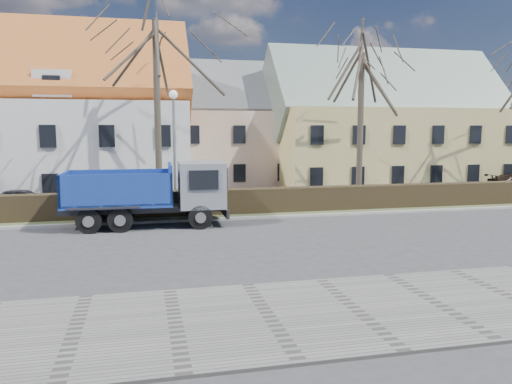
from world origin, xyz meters
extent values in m
plane|color=#373739|center=(0.00, 0.00, 0.00)|extent=(120.00, 120.00, 0.00)
cube|color=slate|center=(0.00, -8.50, 0.04)|extent=(80.00, 5.00, 0.08)
cube|color=#9C988F|center=(0.00, 4.60, 0.06)|extent=(80.00, 0.30, 0.12)
cube|color=#424D2B|center=(0.00, 6.20, 0.05)|extent=(80.00, 3.00, 0.10)
cube|color=black|center=(0.00, 6.00, 0.65)|extent=(60.00, 0.90, 1.30)
imported|color=#23232B|center=(-9.45, 10.04, 0.62)|extent=(3.71, 1.68, 1.24)
camera|label=1|loc=(-2.85, -19.66, 4.56)|focal=35.00mm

